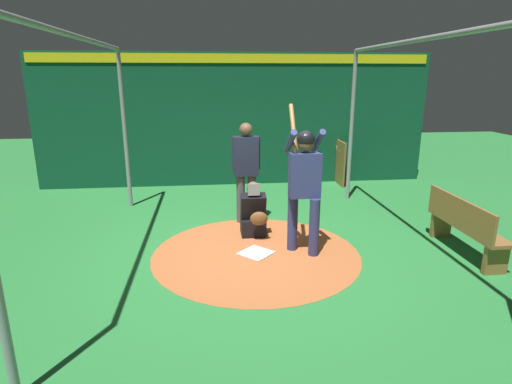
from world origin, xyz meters
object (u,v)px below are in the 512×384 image
Objects in this scene: bench at (464,225)px; catcher at (254,215)px; umpire at (246,167)px; home_plate at (256,253)px; batter at (304,180)px; bat_rack at (339,163)px.

catcher is at bearing -109.79° from bench.
bench is (1.73, 3.03, -0.56)m from umpire.
batter reaches higher than home_plate.
bat_rack is at bearing 155.73° from batter.
bench is (1.07, 2.97, 0.08)m from catcher.
umpire reaches higher than catcher.
batter is 2.44m from bench.
umpire is at bearing -44.37° from bat_rack.
bat_rack is (-3.96, 2.48, 0.48)m from home_plate.
catcher is 0.52× the size of umpire.
umpire reaches higher than home_plate.
bat_rack reaches higher than catcher.
bench is at bearing 83.91° from home_plate.
bat_rack is at bearing -172.83° from bench.
catcher is 0.87× the size of bat_rack.
bench is (0.32, 2.32, -0.67)m from batter.
home_plate is at bearing -32.05° from bat_rack.
batter is at bearing 26.65° from umpire.
bat_rack reaches higher than home_plate.
bench is at bearing 82.15° from batter.
home_plate is at bearing -96.09° from bench.
batter is 2.35× the size of catcher.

